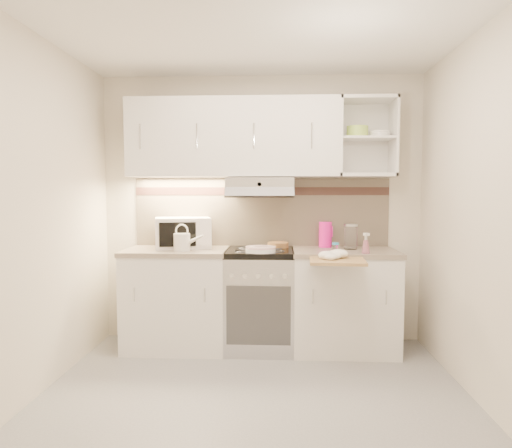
# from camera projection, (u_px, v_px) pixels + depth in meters

# --- Properties ---
(ground) EXTENTS (3.00, 3.00, 0.00)m
(ground) POSITION_uv_depth(u_px,v_px,m) (253.00, 404.00, 3.03)
(ground) COLOR #969799
(ground) RESTS_ON ground
(room_shell) EXTENTS (3.04, 2.84, 2.52)m
(room_shell) POSITION_uv_depth(u_px,v_px,m) (256.00, 162.00, 3.29)
(room_shell) COLOR beige
(room_shell) RESTS_ON ground
(base_cabinet_left) EXTENTS (0.90, 0.60, 0.86)m
(base_cabinet_left) POSITION_uv_depth(u_px,v_px,m) (177.00, 300.00, 4.14)
(base_cabinet_left) COLOR white
(base_cabinet_left) RESTS_ON ground
(worktop_left) EXTENTS (0.92, 0.62, 0.04)m
(worktop_left) POSITION_uv_depth(u_px,v_px,m) (177.00, 251.00, 4.10)
(worktop_left) COLOR gray
(worktop_left) RESTS_ON base_cabinet_left
(base_cabinet_right) EXTENTS (0.90, 0.60, 0.86)m
(base_cabinet_right) POSITION_uv_depth(u_px,v_px,m) (344.00, 302.00, 4.07)
(base_cabinet_right) COLOR white
(base_cabinet_right) RESTS_ON ground
(worktop_right) EXTENTS (0.92, 0.62, 0.04)m
(worktop_right) POSITION_uv_depth(u_px,v_px,m) (344.00, 252.00, 4.03)
(worktop_right) COLOR gray
(worktop_right) RESTS_ON base_cabinet_right
(electric_range) EXTENTS (0.60, 0.60, 0.90)m
(electric_range) POSITION_uv_depth(u_px,v_px,m) (260.00, 299.00, 4.10)
(electric_range) COLOR #B7B7BC
(electric_range) RESTS_ON ground
(microwave) EXTENTS (0.57, 0.48, 0.28)m
(microwave) POSITION_uv_depth(u_px,v_px,m) (183.00, 233.00, 4.20)
(microwave) COLOR white
(microwave) RESTS_ON worktop_left
(watering_can) EXTENTS (0.28, 0.14, 0.24)m
(watering_can) POSITION_uv_depth(u_px,v_px,m) (183.00, 241.00, 3.95)
(watering_can) COLOR silver
(watering_can) RESTS_ON worktop_left
(plate_stack) EXTENTS (0.26, 0.26, 0.05)m
(plate_stack) POSITION_uv_depth(u_px,v_px,m) (261.00, 249.00, 3.89)
(plate_stack) COLOR white
(plate_stack) RESTS_ON electric_range
(bread_loaf) EXTENTS (0.19, 0.19, 0.05)m
(bread_loaf) POSITION_uv_depth(u_px,v_px,m) (278.00, 245.00, 4.22)
(bread_loaf) COLOR #B18548
(bread_loaf) RESTS_ON electric_range
(pink_pitcher) EXTENTS (0.13, 0.12, 0.24)m
(pink_pitcher) POSITION_uv_depth(u_px,v_px,m) (325.00, 234.00, 4.23)
(pink_pitcher) COLOR #FF16A5
(pink_pitcher) RESTS_ON worktop_right
(glass_jar) EXTENTS (0.12, 0.12, 0.23)m
(glass_jar) POSITION_uv_depth(u_px,v_px,m) (351.00, 236.00, 4.08)
(glass_jar) COLOR white
(glass_jar) RESTS_ON worktop_right
(spice_jar) EXTENTS (0.06, 0.06, 0.09)m
(spice_jar) POSITION_uv_depth(u_px,v_px,m) (335.00, 247.00, 3.85)
(spice_jar) COLOR white
(spice_jar) RESTS_ON worktop_right
(spray_bottle) EXTENTS (0.07, 0.07, 0.18)m
(spray_bottle) POSITION_uv_depth(u_px,v_px,m) (366.00, 245.00, 3.80)
(spray_bottle) COLOR pink
(spray_bottle) RESTS_ON worktop_right
(cutting_board) EXTENTS (0.45, 0.41, 0.02)m
(cutting_board) POSITION_uv_depth(u_px,v_px,m) (337.00, 261.00, 3.58)
(cutting_board) COLOR tan
(cutting_board) RESTS_ON base_cabinet_right
(dish_towel) EXTENTS (0.35, 0.32, 0.08)m
(dish_towel) POSITION_uv_depth(u_px,v_px,m) (334.00, 254.00, 3.60)
(dish_towel) COLOR silver
(dish_towel) RESTS_ON cutting_board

